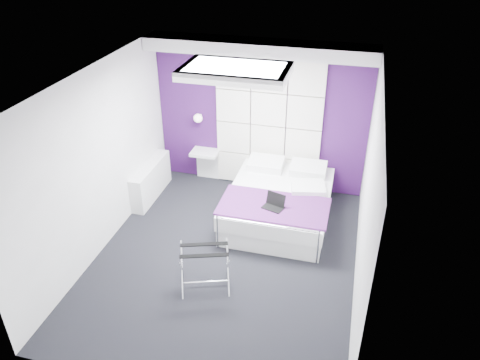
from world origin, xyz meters
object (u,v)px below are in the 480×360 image
object	(u,v)px
bed	(279,203)
radiator	(151,181)
wall_lamp	(199,117)
laptop	(274,204)
luggage_rack	(205,268)
nightstand	(205,152)

from	to	relation	value
bed	radiator	bearing A→B (deg)	176.78
wall_lamp	laptop	xyz separation A→B (m)	(1.60, -1.39, -0.63)
bed	luggage_rack	xyz separation A→B (m)	(-0.64, -1.77, 0.02)
nightstand	luggage_rack	bearing A→B (deg)	-71.96
wall_lamp	radiator	xyz separation A→B (m)	(-0.64, -0.76, -0.92)
radiator	laptop	distance (m)	2.34
wall_lamp	nightstand	distance (m)	0.65
luggage_rack	laptop	bearing A→B (deg)	44.16
nightstand	luggage_rack	world-z (taller)	nightstand
wall_lamp	laptop	world-z (taller)	wall_lamp
wall_lamp	radiator	size ratio (longest dim) A/B	0.12
bed	nightstand	distance (m)	1.74
radiator	luggage_rack	distance (m)	2.48
luggage_rack	wall_lamp	bearing A→B (deg)	90.77
radiator	bed	size ratio (longest dim) A/B	0.62
radiator	bed	world-z (taller)	bed
bed	nightstand	xyz separation A→B (m)	(-1.50, 0.85, 0.29)
wall_lamp	nightstand	world-z (taller)	wall_lamp
wall_lamp	laptop	size ratio (longest dim) A/B	0.51
radiator	nightstand	size ratio (longest dim) A/B	2.53
bed	luggage_rack	world-z (taller)	bed
wall_lamp	luggage_rack	size ratio (longest dim) A/B	0.24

